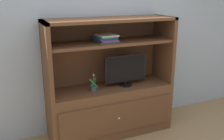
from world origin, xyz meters
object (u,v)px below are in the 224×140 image
Objects in this scene: magazine_stack at (106,38)px; potted_plant at (94,88)px; tv_monitor at (126,69)px; media_console at (110,98)px.

potted_plant is at bearing -164.33° from magazine_stack.
media_console is at bearing 167.40° from tv_monitor.
media_console is 0.35m from potted_plant.
magazine_stack is (0.20, 0.05, 0.63)m from potted_plant.
tv_monitor is 1.89× the size of magazine_stack.
magazine_stack reaches higher than tv_monitor.
tv_monitor is 2.50× the size of potted_plant.
magazine_stack reaches higher than potted_plant.
tv_monitor is (0.21, -0.05, 0.41)m from media_console.
media_console reaches higher than magazine_stack.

